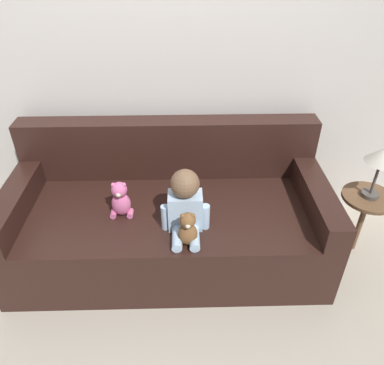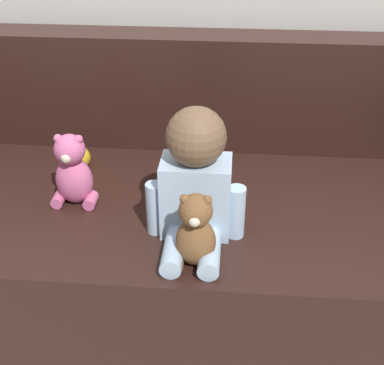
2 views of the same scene
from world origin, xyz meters
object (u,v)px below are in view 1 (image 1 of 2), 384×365
object	(u,v)px
plush_toy_side	(121,200)
toy_ball	(119,188)
person_baby	(185,204)
side_table	(375,178)
teddy_bear_brown	(188,230)
couch	(169,217)

from	to	relation	value
plush_toy_side	toy_ball	distance (m)	0.26
person_baby	plush_toy_side	world-z (taller)	person_baby
plush_toy_side	toy_ball	xyz separation A→B (m)	(-0.05, 0.24, -0.08)
plush_toy_side	side_table	bearing A→B (deg)	4.01
teddy_bear_brown	plush_toy_side	bearing A→B (deg)	145.99
person_baby	side_table	bearing A→B (deg)	11.22
person_baby	toy_ball	size ratio (longest dim) A/B	4.86
teddy_bear_brown	person_baby	bearing A→B (deg)	94.75
toy_ball	side_table	world-z (taller)	side_table
couch	person_baby	size ratio (longest dim) A/B	5.22
toy_ball	couch	bearing A→B (deg)	-14.76
teddy_bear_brown	couch	bearing A→B (deg)	106.66
person_baby	teddy_bear_brown	size ratio (longest dim) A/B	1.74
couch	teddy_bear_brown	distance (m)	0.53
teddy_bear_brown	side_table	distance (m)	1.36
plush_toy_side	toy_ball	world-z (taller)	plush_toy_side
person_baby	toy_ball	distance (m)	0.63
plush_toy_side	person_baby	bearing A→B (deg)	-18.00
person_baby	teddy_bear_brown	world-z (taller)	person_baby
teddy_bear_brown	toy_ball	xyz separation A→B (m)	(-0.49, 0.54, -0.07)
plush_toy_side	toy_ball	size ratio (longest dim) A/B	3.02
person_baby	side_table	size ratio (longest dim) A/B	0.47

